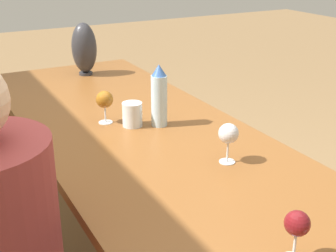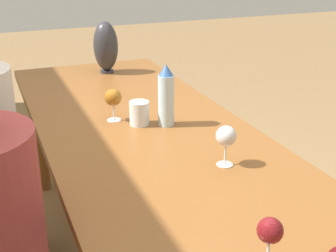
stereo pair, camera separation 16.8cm
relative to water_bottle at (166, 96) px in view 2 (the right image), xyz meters
name	(u,v)px [view 2 (the right image)]	position (x,y,z in m)	size (l,w,h in m)	color
dining_table	(152,151)	(-0.07, 0.09, -0.20)	(2.46, 0.84, 0.77)	brown
water_bottle	(166,96)	(0.00, 0.00, 0.00)	(0.07, 0.07, 0.26)	silver
water_tumbler	(139,113)	(0.05, 0.10, -0.08)	(0.08, 0.08, 0.10)	silver
vase	(106,47)	(0.91, 0.01, 0.03)	(0.14, 0.14, 0.30)	#2D2D33
wine_glass_0	(270,232)	(-0.95, 0.12, -0.03)	(0.06, 0.06, 0.14)	silver
wine_glass_2	(113,98)	(0.13, 0.19, -0.03)	(0.07, 0.07, 0.14)	silver
wine_glass_3	(226,137)	(-0.43, -0.05, -0.02)	(0.07, 0.07, 0.14)	silver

